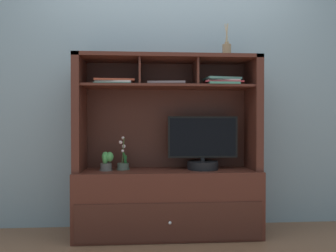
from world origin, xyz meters
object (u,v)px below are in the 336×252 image
at_px(tv_monitor, 203,148).
at_px(magazine_stack_centre, 114,82).
at_px(magazine_stack_right, 222,82).
at_px(potted_orchid, 123,164).
at_px(magazine_stack_left, 167,84).
at_px(potted_fern, 107,161).
at_px(diffuser_bottle, 227,50).
at_px(media_console, 168,181).

relative_size(tv_monitor, magazine_stack_centre, 1.81).
bearing_deg(magazine_stack_right, magazine_stack_centre, 179.72).
xyz_separation_m(potted_orchid, magazine_stack_left, (0.36, -0.01, 0.66)).
bearing_deg(magazine_stack_left, magazine_stack_centre, -172.40).
relative_size(potted_fern, diffuser_bottle, 0.55).
relative_size(magazine_stack_right, diffuser_bottle, 1.16).
bearing_deg(diffuser_bottle, media_console, 176.74).
bearing_deg(magazine_stack_right, media_console, 173.39).
height_order(media_console, potted_orchid, media_console).
height_order(potted_fern, magazine_stack_left, magazine_stack_left).
bearing_deg(magazine_stack_left, potted_fern, -175.32).
xyz_separation_m(tv_monitor, diffuser_bottle, (0.20, -0.02, 0.81)).
xyz_separation_m(media_console, magazine_stack_left, (-0.01, 0.01, 0.81)).
bearing_deg(diffuser_bottle, magazine_stack_centre, -178.79).
relative_size(magazine_stack_left, magazine_stack_centre, 1.01).
bearing_deg(magazine_stack_right, tv_monitor, 163.23).
xyz_separation_m(tv_monitor, potted_fern, (-0.79, -0.03, -0.10)).
relative_size(magazine_stack_centre, diffuser_bottle, 1.17).
relative_size(tv_monitor, magazine_stack_left, 1.79).
distance_m(tv_monitor, potted_fern, 0.80).
relative_size(potted_orchid, potted_fern, 1.81).
bearing_deg(potted_orchid, magazine_stack_left, -1.20).
height_order(media_console, magazine_stack_centre, media_console).
bearing_deg(media_console, magazine_stack_right, -6.61).
bearing_deg(tv_monitor, magazine_stack_left, 177.14).
relative_size(potted_orchid, diffuser_bottle, 1.00).
height_order(magazine_stack_left, magazine_stack_centre, magazine_stack_centre).
relative_size(media_console, diffuser_bottle, 5.44).
distance_m(magazine_stack_left, magazine_stack_centre, 0.43).
bearing_deg(media_console, magazine_stack_left, 130.94).
xyz_separation_m(media_console, potted_orchid, (-0.37, 0.02, 0.15)).
bearing_deg(tv_monitor, media_console, 178.98).
bearing_deg(potted_orchid, diffuser_bottle, -3.01).
height_order(magazine_stack_right, diffuser_bottle, diffuser_bottle).
distance_m(media_console, tv_monitor, 0.40).
relative_size(tv_monitor, magazine_stack_right, 1.83).
bearing_deg(potted_fern, magazine_stack_left, 4.68).
distance_m(magazine_stack_centre, magazine_stack_right, 0.88).
bearing_deg(potted_orchid, media_console, -2.68).
xyz_separation_m(magazine_stack_right, diffuser_bottle, (0.04, 0.02, 0.26)).
height_order(potted_fern, magazine_stack_centre, magazine_stack_centre).
relative_size(tv_monitor, diffuser_bottle, 2.12).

